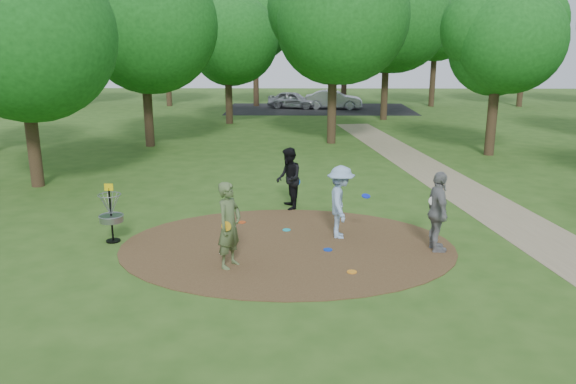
{
  "coord_description": "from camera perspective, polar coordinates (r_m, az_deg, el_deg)",
  "views": [
    {
      "loc": [
        0.21,
        -13.28,
        4.98
      ],
      "look_at": [
        0.0,
        1.2,
        1.1
      ],
      "focal_mm": 35.0,
      "sensor_mm": 36.0,
      "label": 1
    }
  ],
  "objects": [
    {
      "name": "dirt_clearing",
      "position": [
        14.18,
        -0.07,
        -5.52
      ],
      "size": [
        8.4,
        8.4,
        0.02
      ],
      "primitive_type": "cylinder",
      "color": "#47301C",
      "rests_on": "ground"
    },
    {
      "name": "disc_ground_red",
      "position": [
        16.01,
        -4.71,
        -3.07
      ],
      "size": [
        0.22,
        0.22,
        0.02
      ],
      "primitive_type": "cylinder",
      "color": "#C44013",
      "rests_on": "dirt_clearing"
    },
    {
      "name": "player_walking_with_disc",
      "position": [
        17.09,
        0.07,
        1.36
      ],
      "size": [
        0.85,
        1.02,
        1.9
      ],
      "color": "black",
      "rests_on": "ground"
    },
    {
      "name": "car_left",
      "position": [
        43.87,
        0.49,
        9.34
      ],
      "size": [
        4.1,
        2.44,
        1.31
      ],
      "primitive_type": "imported",
      "rotation": [
        0.0,
        0.0,
        1.32
      ],
      "color": "#999AA0",
      "rests_on": "ground"
    },
    {
      "name": "disc_ground_blue",
      "position": [
        13.93,
        4.07,
        -5.86
      ],
      "size": [
        0.22,
        0.22,
        0.02
      ],
      "primitive_type": "cylinder",
      "color": "#0B33C1",
      "rests_on": "dirt_clearing"
    },
    {
      "name": "player_waiting_with_disc",
      "position": [
        14.06,
        14.99,
        -1.97
      ],
      "size": [
        0.55,
        1.2,
        2.0
      ],
      "color": "gray",
      "rests_on": "ground"
    },
    {
      "name": "parking_lot",
      "position": [
        43.6,
        3.22,
        8.42
      ],
      "size": [
        14.0,
        8.0,
        0.01
      ],
      "primitive_type": "cube",
      "color": "black",
      "rests_on": "ground"
    },
    {
      "name": "player_observer_with_disc",
      "position": [
        12.68,
        -5.99,
        -3.38
      ],
      "size": [
        0.75,
        0.87,
        2.0
      ],
      "color": "#50643A",
      "rests_on": "ground"
    },
    {
      "name": "disc_golf_basket",
      "position": [
        14.95,
        -17.58,
        -1.66
      ],
      "size": [
        0.63,
        0.63,
        1.54
      ],
      "color": "black",
      "rests_on": "ground"
    },
    {
      "name": "disc_ground_orange",
      "position": [
        12.69,
        6.51,
        -8.06
      ],
      "size": [
        0.22,
        0.22,
        0.02
      ],
      "primitive_type": "cylinder",
      "color": "orange",
      "rests_on": "dirt_clearing"
    },
    {
      "name": "player_throwing_with_disc",
      "position": [
        14.61,
        5.35,
        -1.04
      ],
      "size": [
        1.17,
        1.26,
        1.92
      ],
      "color": "#94B4DC",
      "rests_on": "ground"
    },
    {
      "name": "tree_ring",
      "position": [
        25.26,
        5.14,
        15.8
      ],
      "size": [
        37.34,
        45.58,
        9.71
      ],
      "color": "#332316",
      "rests_on": "ground"
    },
    {
      "name": "car_right",
      "position": [
        43.6,
        4.66,
        9.33
      ],
      "size": [
        4.46,
        1.93,
        1.43
      ],
      "primitive_type": "imported",
      "rotation": [
        0.0,
        0.0,
        1.47
      ],
      "color": "#999BA1",
      "rests_on": "ground"
    },
    {
      "name": "disc_ground_cyan",
      "position": [
        15.31,
        -0.15,
        -3.87
      ],
      "size": [
        0.22,
        0.22,
        0.02
      ],
      "primitive_type": "cylinder",
      "color": "#17B2BF",
      "rests_on": "dirt_clearing"
    },
    {
      "name": "ground",
      "position": [
        14.18,
        -0.07,
        -5.56
      ],
      "size": [
        100.0,
        100.0,
        0.0
      ],
      "primitive_type": "plane",
      "color": "#2D5119",
      "rests_on": "ground"
    },
    {
      "name": "footpath",
      "position": [
        17.25,
        22.2,
        -2.9
      ],
      "size": [
        7.55,
        39.89,
        0.01
      ],
      "primitive_type": "cube",
      "rotation": [
        0.0,
        0.0,
        0.14
      ],
      "color": "#8C7A5B",
      "rests_on": "ground"
    }
  ]
}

